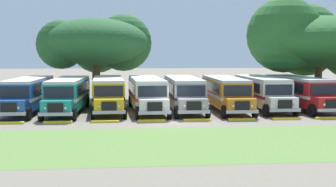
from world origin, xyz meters
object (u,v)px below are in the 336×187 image
(parked_bus_slot_1, at_px, (68,93))
(parked_bus_slot_6, at_px, (262,91))
(parked_bus_slot_7, at_px, (299,91))
(parked_bus_slot_0, at_px, (28,93))
(parked_bus_slot_4, at_px, (184,92))
(secondary_tree, at_px, (316,41))
(broad_shade_tree, at_px, (98,43))
(parked_bus_slot_3, at_px, (147,93))
(parked_bus_slot_2, at_px, (108,92))
(parked_bus_slot_5, at_px, (226,92))

(parked_bus_slot_1, xyz_separation_m, parked_bus_slot_6, (16.79, 0.52, 0.00))
(parked_bus_slot_1, relative_size, parked_bus_slot_6, 1.00)
(parked_bus_slot_1, bearing_deg, parked_bus_slot_7, 92.83)
(parked_bus_slot_0, height_order, parked_bus_slot_1, same)
(parked_bus_slot_4, bearing_deg, parked_bus_slot_7, 90.34)
(parked_bus_slot_1, xyz_separation_m, secondary_tree, (24.46, 6.79, 4.61))
(parked_bus_slot_7, xyz_separation_m, broad_shade_tree, (-18.05, 9.34, 4.38))
(secondary_tree, bearing_deg, parked_bus_slot_0, -167.29)
(parked_bus_slot_0, height_order, parked_bus_slot_4, same)
(parked_bus_slot_3, xyz_separation_m, parked_bus_slot_7, (13.47, 0.19, 0.00))
(parked_bus_slot_7, bearing_deg, parked_bus_slot_2, -95.22)
(parked_bus_slot_0, xyz_separation_m, secondary_tree, (27.82, 6.27, 4.61))
(parked_bus_slot_2, relative_size, parked_bus_slot_4, 1.00)
(parked_bus_slot_1, distance_m, parked_bus_slot_2, 3.37)
(parked_bus_slot_3, distance_m, broad_shade_tree, 11.45)
(parked_bus_slot_5, bearing_deg, parked_bus_slot_7, 92.84)
(parked_bus_slot_0, bearing_deg, parked_bus_slot_5, 90.19)
(parked_bus_slot_2, bearing_deg, parked_bus_slot_0, -91.13)
(parked_bus_slot_7, bearing_deg, parked_bus_slot_3, -93.01)
(parked_bus_slot_5, relative_size, parked_bus_slot_7, 0.99)
(parked_bus_slot_1, height_order, parked_bus_slot_2, same)
(parked_bus_slot_2, bearing_deg, parked_bus_slot_3, 77.31)
(parked_bus_slot_3, bearing_deg, parked_bus_slot_4, 90.19)
(parked_bus_slot_2, xyz_separation_m, parked_bus_slot_3, (3.28, -0.60, 0.00))
(parked_bus_slot_2, height_order, parked_bus_slot_3, same)
(parked_bus_slot_2, bearing_deg, parked_bus_slot_1, -81.09)
(parked_bus_slot_5, xyz_separation_m, parked_bus_slot_7, (6.65, 0.26, 0.00))
(parked_bus_slot_1, bearing_deg, parked_bus_slot_3, 92.65)
(parked_bus_slot_3, bearing_deg, parked_bus_slot_1, -92.16)
(parked_bus_slot_1, distance_m, parked_bus_slot_6, 16.79)
(parked_bus_slot_6, bearing_deg, parked_bus_slot_3, -87.64)
(parked_bus_slot_0, bearing_deg, parked_bus_slot_1, 83.22)
(parked_bus_slot_5, distance_m, parked_bus_slot_6, 3.41)
(parked_bus_slot_0, bearing_deg, parked_bus_slot_4, 90.68)
(parked_bus_slot_0, xyz_separation_m, parked_bus_slot_5, (16.77, -0.51, 0.00))
(secondary_tree, bearing_deg, parked_bus_slot_6, -140.76)
(parked_bus_slot_7, distance_m, broad_shade_tree, 20.79)
(parked_bus_slot_3, height_order, parked_bus_slot_6, same)
(parked_bus_slot_0, xyz_separation_m, parked_bus_slot_4, (13.14, -0.29, 0.00))
(parked_bus_slot_2, bearing_deg, broad_shade_tree, -174.16)
(parked_bus_slot_0, xyz_separation_m, broad_shade_tree, (5.37, 9.09, 4.38))
(parked_bus_slot_3, height_order, parked_bus_slot_5, same)
(parked_bus_slot_3, bearing_deg, parked_bus_slot_0, -95.32)
(parked_bus_slot_2, xyz_separation_m, broad_shade_tree, (-1.29, 8.94, 4.38))
(parked_bus_slot_4, xyz_separation_m, broad_shade_tree, (-7.77, 9.38, 4.38))
(parked_bus_slot_6, bearing_deg, parked_bus_slot_2, -90.80)
(broad_shade_tree, relative_size, secondary_tree, 0.73)
(parked_bus_slot_0, relative_size, parked_bus_slot_2, 1.00)
(broad_shade_tree, height_order, secondary_tree, secondary_tree)
(parked_bus_slot_3, xyz_separation_m, parked_bus_slot_5, (6.82, -0.06, 0.00))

